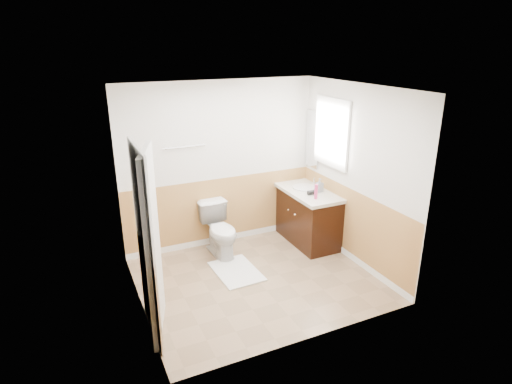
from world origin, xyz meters
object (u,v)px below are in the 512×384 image
lotion_bottle (316,192)px  vanity_cabinet (308,218)px  soap_dispenser (319,185)px  toilet (220,230)px  bath_mat (236,271)px

lotion_bottle → vanity_cabinet: bearing=73.4°
lotion_bottle → soap_dispenser: lotion_bottle is taller
toilet → lotion_bottle: bearing=-24.2°
bath_mat → vanity_cabinet: (1.39, 0.41, 0.39)m
bath_mat → vanity_cabinet: 1.50m
bath_mat → lotion_bottle: bearing=3.1°
bath_mat → soap_dispenser: bearing=11.9°
bath_mat → toilet: bearing=90.0°
toilet → vanity_cabinet: size_ratio=0.70×
toilet → bath_mat: size_ratio=0.96×
bath_mat → soap_dispenser: size_ratio=3.87×
vanity_cabinet → toilet: bearing=172.3°
soap_dispenser → lotion_bottle: bearing=-131.6°
soap_dispenser → bath_mat: bearing=-168.1°
vanity_cabinet → lotion_bottle: bearing=-106.6°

